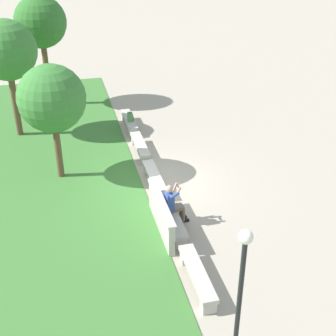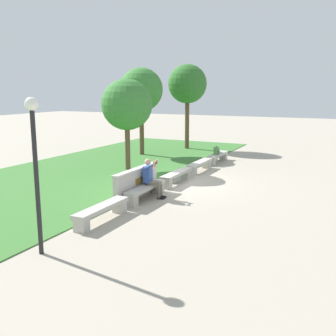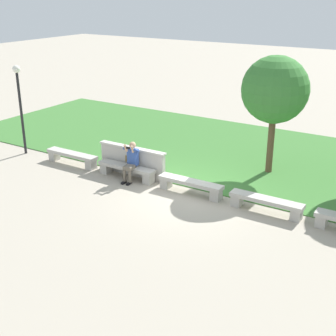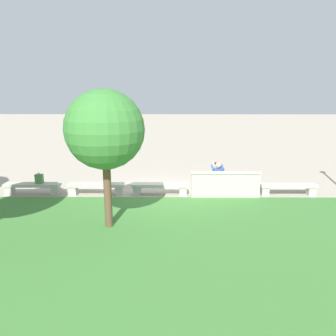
{
  "view_description": "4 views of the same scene",
  "coord_description": "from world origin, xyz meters",
  "px_view_note": "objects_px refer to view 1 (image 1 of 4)",
  "views": [
    {
      "loc": [
        -13.43,
        2.87,
        8.35
      ],
      "look_at": [
        -0.36,
        -0.4,
        0.83
      ],
      "focal_mm": 50.0,
      "sensor_mm": 36.0,
      "label": 1
    },
    {
      "loc": [
        -13.5,
        -6.12,
        3.55
      ],
      "look_at": [
        -1.19,
        -0.2,
        0.84
      ],
      "focal_mm": 42.0,
      "sensor_mm": 36.0,
      "label": 2
    },
    {
      "loc": [
        6.53,
        -11.78,
        6.05
      ],
      "look_at": [
        -0.48,
        -0.56,
        0.95
      ],
      "focal_mm": 50.0,
      "sensor_mm": 36.0,
      "label": 3
    },
    {
      "loc": [
        -0.42,
        12.16,
        4.06
      ],
      "look_at": [
        -0.31,
        -0.53,
        0.94
      ],
      "focal_mm": 35.0,
      "sensor_mm": 36.0,
      "label": 4
    }
  ],
  "objects_px": {
    "bench_mid": "(154,178)",
    "bench_end": "(129,121)",
    "bench_main": "(197,275)",
    "backpack": "(130,117)",
    "bench_far": "(140,146)",
    "lamp_post": "(241,280)",
    "tree_right_background": "(6,51)",
    "bench_near": "(172,219)",
    "person_photographer": "(173,202)",
    "tree_behind_wall": "(40,23)",
    "tree_left_background": "(52,99)"
  },
  "relations": [
    {
      "from": "bench_mid",
      "to": "bench_end",
      "type": "relative_size",
      "value": 1.0
    },
    {
      "from": "bench_main",
      "to": "backpack",
      "type": "bearing_deg",
      "value": -0.13
    },
    {
      "from": "bench_far",
      "to": "backpack",
      "type": "xyz_separation_m",
      "value": [
        2.19,
        -0.02,
        0.32
      ]
    },
    {
      "from": "bench_end",
      "to": "lamp_post",
      "type": "distance_m",
      "value": 12.5
    },
    {
      "from": "bench_main",
      "to": "tree_right_background",
      "type": "distance_m",
      "value": 11.77
    },
    {
      "from": "bench_far",
      "to": "bench_near",
      "type": "bearing_deg",
      "value": 180.0
    },
    {
      "from": "bench_near",
      "to": "person_photographer",
      "type": "height_order",
      "value": "person_photographer"
    },
    {
      "from": "tree_behind_wall",
      "to": "lamp_post",
      "type": "bearing_deg",
      "value": -168.41
    },
    {
      "from": "bench_main",
      "to": "bench_far",
      "type": "xyz_separation_m",
      "value": [
        7.46,
        0.0,
        0.0
      ]
    },
    {
      "from": "bench_far",
      "to": "person_photographer",
      "type": "height_order",
      "value": "person_photographer"
    },
    {
      "from": "bench_far",
      "to": "lamp_post",
      "type": "bearing_deg",
      "value": -179.65
    },
    {
      "from": "bench_main",
      "to": "bench_end",
      "type": "height_order",
      "value": "same"
    },
    {
      "from": "bench_near",
      "to": "tree_left_background",
      "type": "xyz_separation_m",
      "value": [
        3.91,
        3.06,
        2.6
      ]
    },
    {
      "from": "tree_left_background",
      "to": "bench_mid",
      "type": "bearing_deg",
      "value": -114.91
    },
    {
      "from": "tree_behind_wall",
      "to": "tree_left_background",
      "type": "bearing_deg",
      "value": -178.77
    },
    {
      "from": "bench_main",
      "to": "bench_end",
      "type": "relative_size",
      "value": 1.0
    },
    {
      "from": "person_photographer",
      "to": "lamp_post",
      "type": "distance_m",
      "value": 5.37
    },
    {
      "from": "tree_left_background",
      "to": "bench_end",
      "type": "bearing_deg",
      "value": -40.76
    },
    {
      "from": "tree_behind_wall",
      "to": "bench_main",
      "type": "bearing_deg",
      "value": -166.68
    },
    {
      "from": "bench_far",
      "to": "tree_left_background",
      "type": "xyz_separation_m",
      "value": [
        -1.06,
        3.06,
        2.6
      ]
    },
    {
      "from": "bench_mid",
      "to": "lamp_post",
      "type": "height_order",
      "value": "lamp_post"
    },
    {
      "from": "tree_left_background",
      "to": "tree_right_background",
      "type": "distance_m",
      "value": 4.28
    },
    {
      "from": "bench_main",
      "to": "tree_behind_wall",
      "type": "distance_m",
      "value": 14.4
    },
    {
      "from": "bench_main",
      "to": "bench_near",
      "type": "relative_size",
      "value": 1.0
    },
    {
      "from": "backpack",
      "to": "lamp_post",
      "type": "bearing_deg",
      "value": -179.82
    },
    {
      "from": "bench_mid",
      "to": "tree_right_background",
      "type": "relative_size",
      "value": 0.45
    },
    {
      "from": "tree_behind_wall",
      "to": "lamp_post",
      "type": "height_order",
      "value": "tree_behind_wall"
    },
    {
      "from": "bench_main",
      "to": "tree_left_background",
      "type": "relative_size",
      "value": 0.53
    },
    {
      "from": "bench_near",
      "to": "bench_far",
      "type": "relative_size",
      "value": 1.0
    },
    {
      "from": "person_photographer",
      "to": "tree_left_background",
      "type": "distance_m",
      "value": 5.28
    },
    {
      "from": "backpack",
      "to": "bench_end",
      "type": "bearing_deg",
      "value": 4.21
    },
    {
      "from": "bench_main",
      "to": "bench_far",
      "type": "height_order",
      "value": "same"
    },
    {
      "from": "bench_end",
      "to": "bench_main",
      "type": "bearing_deg",
      "value": 180.0
    },
    {
      "from": "backpack",
      "to": "tree_right_background",
      "type": "height_order",
      "value": "tree_right_background"
    },
    {
      "from": "bench_main",
      "to": "backpack",
      "type": "distance_m",
      "value": 9.66
    },
    {
      "from": "bench_near",
      "to": "lamp_post",
      "type": "bearing_deg",
      "value": -179.29
    },
    {
      "from": "bench_mid",
      "to": "tree_left_background",
      "type": "bearing_deg",
      "value": 65.09
    },
    {
      "from": "bench_main",
      "to": "tree_behind_wall",
      "type": "relative_size",
      "value": 0.43
    },
    {
      "from": "bench_mid",
      "to": "bench_end",
      "type": "height_order",
      "value": "same"
    },
    {
      "from": "bench_main",
      "to": "bench_mid",
      "type": "bearing_deg",
      "value": 0.0
    },
    {
      "from": "bench_end",
      "to": "tree_right_background",
      "type": "bearing_deg",
      "value": 84.89
    },
    {
      "from": "bench_end",
      "to": "backpack",
      "type": "distance_m",
      "value": 0.43
    },
    {
      "from": "bench_main",
      "to": "bench_far",
      "type": "distance_m",
      "value": 7.46
    },
    {
      "from": "bench_main",
      "to": "backpack",
      "type": "height_order",
      "value": "backpack"
    },
    {
      "from": "bench_main",
      "to": "tree_right_background",
      "type": "bearing_deg",
      "value": 23.8
    },
    {
      "from": "bench_near",
      "to": "tree_right_background",
      "type": "xyz_separation_m",
      "value": [
        7.87,
        4.57,
        3.24
      ]
    },
    {
      "from": "bench_near",
      "to": "backpack",
      "type": "xyz_separation_m",
      "value": [
        7.17,
        -0.02,
        0.32
      ]
    },
    {
      "from": "backpack",
      "to": "tree_right_background",
      "type": "distance_m",
      "value": 5.49
    },
    {
      "from": "person_photographer",
      "to": "backpack",
      "type": "relative_size",
      "value": 3.08
    },
    {
      "from": "person_photographer",
      "to": "bench_main",
      "type": "bearing_deg",
      "value": 178.39
    }
  ]
}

